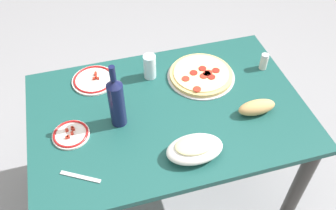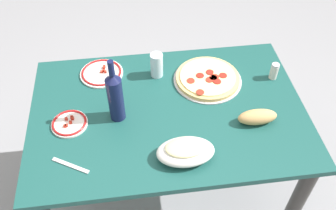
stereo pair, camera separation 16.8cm
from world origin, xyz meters
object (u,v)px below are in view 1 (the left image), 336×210
(side_plate_far, at_px, (94,80))
(bread_loaf, at_px, (257,107))
(dining_table, at_px, (168,127))
(wine_bottle, at_px, (116,101))
(water_glass, at_px, (150,66))
(pepperoni_pizza, at_px, (201,75))
(baked_pasta_dish, at_px, (195,148))
(spice_shaker, at_px, (264,61))
(side_plate_near, at_px, (71,134))

(side_plate_far, height_order, bread_loaf, bread_loaf)
(bread_loaf, bearing_deg, dining_table, 161.61)
(wine_bottle, xyz_separation_m, water_glass, (0.21, 0.26, -0.07))
(pepperoni_pizza, relative_size, baked_pasta_dish, 1.42)
(baked_pasta_dish, bearing_deg, bread_loaf, 22.82)
(dining_table, distance_m, spice_shaker, 0.60)
(side_plate_far, bearing_deg, pepperoni_pizza, -12.48)
(dining_table, relative_size, side_plate_near, 7.84)
(pepperoni_pizza, xyz_separation_m, baked_pasta_dish, (-0.19, -0.44, 0.03))
(pepperoni_pizza, relative_size, wine_bottle, 1.05)
(bread_loaf, height_order, spice_shaker, spice_shaker)
(dining_table, distance_m, pepperoni_pizza, 0.31)
(pepperoni_pizza, relative_size, bread_loaf, 1.92)
(dining_table, bearing_deg, side_plate_near, -175.66)
(baked_pasta_dish, height_order, wine_bottle, wine_bottle)
(bread_loaf, bearing_deg, baked_pasta_dish, -157.18)
(water_glass, distance_m, side_plate_near, 0.51)
(wine_bottle, height_order, spice_shaker, wine_bottle)
(dining_table, bearing_deg, side_plate_far, 136.56)
(spice_shaker, bearing_deg, dining_table, -164.92)
(pepperoni_pizza, distance_m, side_plate_far, 0.54)
(wine_bottle, distance_m, water_glass, 0.34)
(baked_pasta_dish, bearing_deg, pepperoni_pizza, 67.30)
(bread_loaf, distance_m, spice_shaker, 0.32)
(pepperoni_pizza, height_order, wine_bottle, wine_bottle)
(dining_table, bearing_deg, spice_shaker, 15.08)
(water_glass, xyz_separation_m, side_plate_near, (-0.42, -0.28, -0.06))
(wine_bottle, distance_m, bread_loaf, 0.63)
(dining_table, relative_size, pepperoni_pizza, 3.73)
(baked_pasta_dish, xyz_separation_m, side_plate_far, (-0.34, 0.56, -0.03))
(wine_bottle, bearing_deg, bread_loaf, -10.50)
(dining_table, bearing_deg, water_glass, 95.66)
(wine_bottle, bearing_deg, dining_table, 3.36)
(dining_table, xyz_separation_m, water_glass, (-0.02, 0.25, 0.19))
(baked_pasta_dish, height_order, bread_loaf, baked_pasta_dish)
(wine_bottle, bearing_deg, water_glass, 51.47)
(spice_shaker, bearing_deg, wine_bottle, -168.29)
(pepperoni_pizza, distance_m, baked_pasta_dish, 0.48)
(dining_table, height_order, spice_shaker, spice_shaker)
(side_plate_near, height_order, spice_shaker, spice_shaker)
(baked_pasta_dish, height_order, water_glass, water_glass)
(wine_bottle, relative_size, water_glass, 2.53)
(bread_loaf, bearing_deg, pepperoni_pizza, 118.40)
(pepperoni_pizza, distance_m, side_plate_near, 0.70)
(baked_pasta_dish, relative_size, water_glass, 1.87)
(side_plate_near, xyz_separation_m, side_plate_far, (0.14, 0.32, -0.00))
(side_plate_near, bearing_deg, spice_shaker, 10.36)
(pepperoni_pizza, xyz_separation_m, water_glass, (-0.25, 0.07, 0.05))
(side_plate_near, distance_m, bread_loaf, 0.84)
(side_plate_near, bearing_deg, wine_bottle, 5.39)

